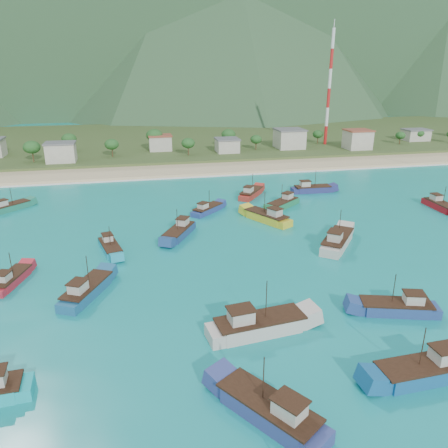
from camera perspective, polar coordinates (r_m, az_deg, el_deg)
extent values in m
plane|color=#0C7687|center=(69.43, -1.14, -7.62)|extent=(600.00, 600.00, 0.00)
cube|color=beige|center=(143.58, -7.21, 6.87)|extent=(400.00, 18.00, 1.20)
cube|color=#385123|center=(203.34, -8.82, 10.63)|extent=(400.00, 110.00, 2.40)
cube|color=white|center=(134.37, -6.83, 5.98)|extent=(400.00, 2.50, 0.08)
cube|color=#284C2D|center=(364.11, -18.36, 25.82)|extent=(800.00, 160.00, 150.00)
cube|color=beige|center=(158.24, -20.52, 8.71)|extent=(9.33, 7.24, 6.10)
cube|color=beige|center=(171.17, -8.34, 10.39)|extent=(8.32, 6.94, 5.37)
cube|color=beige|center=(166.14, 0.41, 10.18)|extent=(8.03, 8.09, 4.65)
cube|color=beige|center=(176.30, 8.53, 10.91)|extent=(10.31, 9.94, 6.94)
cube|color=beige|center=(180.12, 17.04, 10.46)|extent=(9.10, 8.09, 6.92)
cube|color=beige|center=(210.17, 23.75, 10.56)|extent=(10.24, 7.33, 4.39)
cylinder|color=red|center=(187.91, 13.12, 11.23)|extent=(1.20, 1.20, 7.36)
cylinder|color=white|center=(187.00, 13.30, 13.46)|extent=(1.20, 1.20, 7.36)
cylinder|color=red|center=(186.38, 13.49, 15.71)|extent=(1.20, 1.20, 7.36)
cylinder|color=white|center=(186.05, 13.68, 17.96)|extent=(1.20, 1.20, 7.36)
cylinder|color=red|center=(186.00, 13.87, 20.22)|extent=(1.20, 1.20, 7.36)
cylinder|color=white|center=(186.25, 14.07, 22.48)|extent=(1.20, 1.20, 7.36)
cube|color=navy|center=(87.68, -5.92, -1.26)|extent=(7.94, 10.81, 1.93)
cube|color=beige|center=(88.94, -5.41, 0.28)|extent=(2.88, 3.06, 1.57)
cylinder|color=#382114|center=(86.08, -6.14, 0.56)|extent=(0.12, 0.12, 4.35)
cube|color=#1B5985|center=(68.66, -17.38, -8.39)|extent=(7.75, 11.28, 1.99)
cube|color=beige|center=(66.18, -18.53, -7.86)|extent=(2.90, 3.12, 1.62)
cylinder|color=#382114|center=(67.70, -17.40, -5.73)|extent=(0.12, 0.12, 4.49)
cube|color=gold|center=(96.20, 5.56, 0.76)|extent=(8.73, 11.82, 2.12)
cube|color=beige|center=(94.08, 6.66, 1.51)|extent=(3.16, 3.35, 1.72)
cylinder|color=#382114|center=(95.56, 5.34, 2.81)|extent=(0.12, 0.12, 4.76)
cube|color=navy|center=(65.63, 21.48, -10.32)|extent=(11.13, 6.08, 1.94)
cube|color=beige|center=(65.49, 23.52, -8.93)|extent=(2.89, 2.57, 1.58)
cylinder|color=#382114|center=(63.99, 21.32, -7.89)|extent=(0.12, 0.12, 4.37)
cube|color=beige|center=(57.36, 4.73, -13.26)|extent=(13.28, 5.34, 2.35)
cube|color=beige|center=(55.34, 2.23, -11.94)|extent=(3.20, 2.70, 1.91)
cylinder|color=#382114|center=(55.63, 5.55, -9.82)|extent=(0.12, 0.12, 5.28)
cube|color=#1997B3|center=(82.91, -14.61, -3.20)|extent=(4.90, 9.64, 1.68)
cube|color=beige|center=(84.08, -14.97, -1.78)|extent=(2.16, 2.45, 1.37)
cylinder|color=#382114|center=(81.42, -14.69, -1.56)|extent=(0.12, 0.12, 3.78)
cube|color=#1A7A4D|center=(106.30, 7.66, 2.49)|extent=(10.06, 8.97, 1.90)
cube|color=beige|center=(107.57, 8.30, 3.63)|extent=(3.05, 2.98, 1.54)
cylinder|color=#382114|center=(104.94, 7.57, 4.02)|extent=(0.12, 0.12, 4.27)
cube|color=#AD131A|center=(115.84, 26.46, 2.00)|extent=(3.31, 10.51, 1.90)
cube|color=beige|center=(117.01, 25.98, 3.12)|extent=(1.96, 2.41, 1.54)
cylinder|color=#382114|center=(114.59, 26.86, 3.37)|extent=(0.12, 0.12, 4.27)
cube|color=#1B735A|center=(114.88, -26.06, 1.89)|extent=(9.08, 8.91, 1.79)
cube|color=beige|center=(113.52, -27.04, 2.39)|extent=(2.86, 2.84, 1.45)
cylinder|color=#382114|center=(114.38, -26.05, 3.35)|extent=(0.12, 0.12, 4.02)
cube|color=#A42B21|center=(114.61, 3.61, 3.92)|extent=(8.77, 10.35, 1.92)
cube|color=beige|center=(112.19, 3.23, 4.50)|extent=(2.98, 3.08, 1.56)
cylinder|color=#382114|center=(114.33, 3.75, 5.50)|extent=(0.12, 0.12, 4.32)
cube|color=navy|center=(101.70, -2.10, 1.79)|extent=(8.69, 8.49, 1.71)
cube|color=beige|center=(99.76, -2.76, 2.35)|extent=(2.73, 2.72, 1.39)
cylinder|color=#382114|center=(101.29, -1.94, 3.36)|extent=(0.12, 0.12, 3.84)
cube|color=#B9B5A9|center=(85.43, 14.59, -2.29)|extent=(10.64, 12.02, 2.26)
cube|color=beige|center=(82.36, 14.32, -1.57)|extent=(3.55, 3.63, 1.84)
cylinder|color=#382114|center=(84.80, 14.91, 0.18)|extent=(0.12, 0.12, 5.09)
cube|color=#B52231|center=(76.63, -25.96, -6.66)|extent=(5.17, 9.51, 1.66)
cube|color=beige|center=(74.59, -26.82, -6.24)|extent=(2.19, 2.46, 1.35)
cylinder|color=#382114|center=(75.95, -26.08, -4.66)|extent=(0.12, 0.12, 3.73)
cube|color=navy|center=(120.47, 11.48, 4.37)|extent=(10.89, 3.54, 1.96)
cube|color=beige|center=(119.23, 10.55, 5.16)|extent=(2.52, 2.06, 1.59)
cylinder|color=#382114|center=(119.90, 11.86, 5.84)|extent=(0.12, 0.12, 4.41)
cube|color=navy|center=(46.07, 5.74, -23.21)|extent=(9.62, 11.85, 2.17)
cube|color=beige|center=(43.72, 8.56, -22.72)|extent=(3.33, 3.47, 1.76)
cylinder|color=#382114|center=(44.06, 5.18, -19.47)|extent=(0.12, 0.12, 4.88)
cube|color=#14558D|center=(54.62, 24.54, -17.31)|extent=(11.85, 3.91, 2.13)
cube|color=beige|center=(54.93, 26.87, -15.02)|extent=(2.74, 2.25, 1.73)
cylinder|color=#382114|center=(52.31, 24.50, -14.45)|extent=(0.12, 0.12, 4.80)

